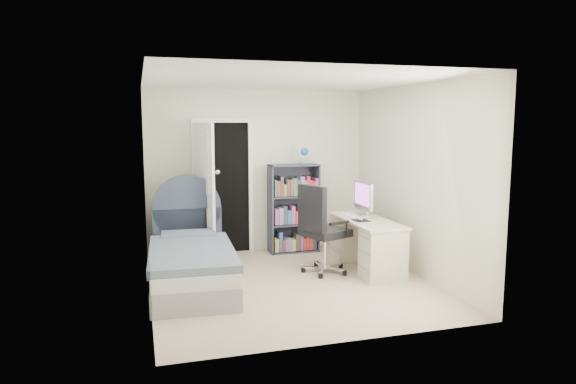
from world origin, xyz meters
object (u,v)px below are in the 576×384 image
object	(u,v)px
floor_lamp	(215,224)
office_chair	(320,225)
nightstand	(173,235)
desk	(366,242)
bed	(191,262)
bookcase	(295,211)

from	to	relation	value
floor_lamp	office_chair	size ratio (longest dim) A/B	1.12
nightstand	floor_lamp	distance (m)	0.69
desk	bed	bearing A→B (deg)	-179.54
nightstand	floor_lamp	size ratio (longest dim) A/B	0.41
bed	floor_lamp	size ratio (longest dim) A/B	1.59
bed	desk	bearing A→B (deg)	0.46
nightstand	desk	world-z (taller)	desk
floor_lamp	desk	bearing A→B (deg)	-26.70
bed	bookcase	bearing A→B (deg)	35.56
desk	office_chair	xyz separation A→B (m)	(-0.68, -0.02, 0.27)
floor_lamp	office_chair	xyz separation A→B (m)	(1.24, -0.99, 0.11)
nightstand	bookcase	size ratio (longest dim) A/B	0.34
floor_lamp	desk	world-z (taller)	floor_lamp
nightstand	desk	size ratio (longest dim) A/B	0.38
bookcase	nightstand	bearing A→B (deg)	177.37
bookcase	office_chair	size ratio (longest dim) A/B	1.36
desk	office_chair	distance (m)	0.73
nightstand	floor_lamp	xyz separation A→B (m)	(0.58, -0.32, 0.19)
floor_lamp	office_chair	world-z (taller)	floor_lamp
floor_lamp	bookcase	bearing A→B (deg)	10.65
nightstand	bookcase	world-z (taller)	bookcase
bed	desk	world-z (taller)	bed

